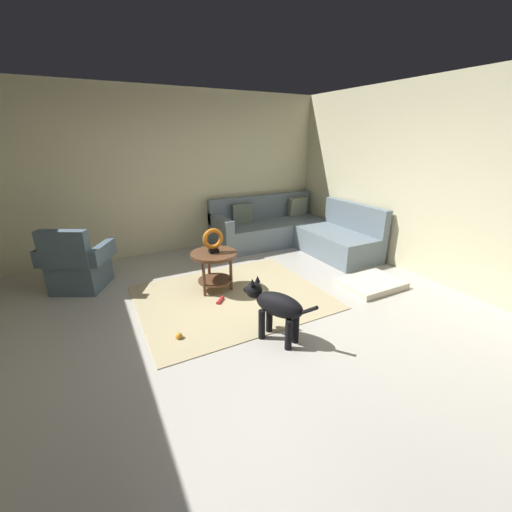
{
  "coord_description": "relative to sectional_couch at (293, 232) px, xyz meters",
  "views": [
    {
      "loc": [
        -1.31,
        -2.7,
        1.95
      ],
      "look_at": [
        0.45,
        0.6,
        0.55
      ],
      "focal_mm": 22.48,
      "sensor_mm": 36.0,
      "label": 1
    }
  ],
  "objects": [
    {
      "name": "ground_plane",
      "position": [
        -1.99,
        -2.02,
        -0.34
      ],
      "size": [
        6.0,
        6.0,
        0.1
      ],
      "primitive_type": "cube",
      "color": "#B7B2A8"
    },
    {
      "name": "armchair",
      "position": [
        -3.54,
        -0.12,
        0.03
      ],
      "size": [
        0.99,
        0.9,
        0.88
      ],
      "rotation": [
        0.0,
        0.0,
        -0.49
      ],
      "color": "#4C6070",
      "rests_on": "ground_plane"
    },
    {
      "name": "torus_sculpture",
      "position": [
        -1.95,
        -1.03,
        0.42
      ],
      "size": [
        0.28,
        0.08,
        0.33
      ],
      "color": "black",
      "rests_on": "side_table"
    },
    {
      "name": "dog_toy_rope",
      "position": [
        -2.02,
        -1.38,
        -0.26
      ],
      "size": [
        0.15,
        0.15,
        0.05
      ],
      "primitive_type": "cylinder",
      "rotation": [
        0.0,
        1.57,
        0.81
      ],
      "color": "red",
      "rests_on": "ground_plane"
    },
    {
      "name": "dog_toy_ball",
      "position": [
        -2.69,
        -1.9,
        -0.25
      ],
      "size": [
        0.07,
        0.07,
        0.07
      ],
      "primitive_type": "sphere",
      "color": "orange",
      "rests_on": "ground_plane"
    },
    {
      "name": "wall_back",
      "position": [
        -1.99,
        0.92,
        1.06
      ],
      "size": [
        6.0,
        0.12,
        2.7
      ],
      "primitive_type": "cube",
      "color": "beige",
      "rests_on": "ground_plane"
    },
    {
      "name": "side_table",
      "position": [
        -1.95,
        -1.03,
        0.13
      ],
      "size": [
        0.6,
        0.6,
        0.54
      ],
      "color": "brown",
      "rests_on": "ground_plane"
    },
    {
      "name": "dog_bed_mat",
      "position": [
        -0.01,
        -1.94,
        -0.24
      ],
      "size": [
        0.8,
        0.6,
        0.09
      ],
      "primitive_type": "cube",
      "color": "beige",
      "rests_on": "ground_plane"
    },
    {
      "name": "area_rug",
      "position": [
        -1.84,
        -1.32,
        -0.28
      ],
      "size": [
        2.3,
        1.9,
        0.01
      ],
      "primitive_type": "cube",
      "color": "tan",
      "rests_on": "ground_plane"
    },
    {
      "name": "sectional_couch",
      "position": [
        0.0,
        0.0,
        0.0
      ],
      "size": [
        2.2,
        2.25,
        0.88
      ],
      "color": "slate",
      "rests_on": "ground_plane"
    },
    {
      "name": "dog",
      "position": [
        -1.82,
        -2.35,
        0.09
      ],
      "size": [
        0.44,
        0.78,
        0.63
      ],
      "rotation": [
        0.0,
        0.0,
        0.46
      ],
      "color": "black",
      "rests_on": "ground_plane"
    },
    {
      "name": "wall_right",
      "position": [
        0.95,
        -2.02,
        1.06
      ],
      "size": [
        0.12,
        6.0,
        2.7
      ],
      "primitive_type": "cube",
      "color": "beige",
      "rests_on": "ground_plane"
    }
  ]
}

